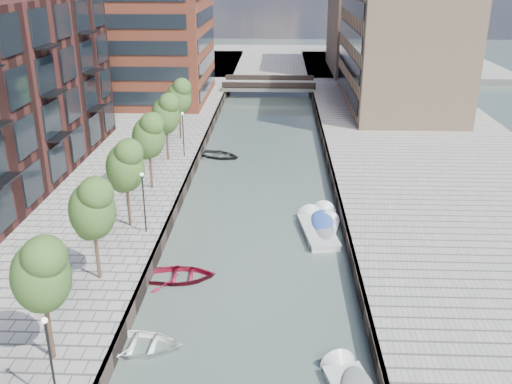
# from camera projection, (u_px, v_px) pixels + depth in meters

# --- Properties ---
(water) EXTENTS (300.00, 300.00, 0.00)m
(water) POSITION_uv_depth(u_px,v_px,m) (262.00, 167.00, 52.47)
(water) COLOR #38473F
(water) RESTS_ON ground
(quay_right) EXTENTS (20.00, 140.00, 1.00)m
(quay_right) POSITION_uv_depth(u_px,v_px,m) (439.00, 165.00, 51.69)
(quay_right) COLOR gray
(quay_right) RESTS_ON ground
(quay_wall_left) EXTENTS (0.25, 140.00, 1.00)m
(quay_wall_left) POSITION_uv_depth(u_px,v_px,m) (196.00, 161.00, 52.51)
(quay_wall_left) COLOR #332823
(quay_wall_left) RESTS_ON ground
(quay_wall_right) EXTENTS (0.25, 140.00, 1.00)m
(quay_wall_right) POSITION_uv_depth(u_px,v_px,m) (329.00, 163.00, 52.06)
(quay_wall_right) COLOR #332823
(quay_wall_right) RESTS_ON ground
(far_closure) EXTENTS (80.00, 40.00, 1.00)m
(far_closure) POSITION_uv_depth(u_px,v_px,m) (272.00, 61.00, 108.01)
(far_closure) COLOR gray
(far_closure) RESTS_ON ground
(tan_block_near) EXTENTS (12.00, 25.00, 14.00)m
(tan_block_near) POSITION_uv_depth(u_px,v_px,m) (399.00, 48.00, 69.36)
(tan_block_near) COLOR tan
(tan_block_near) RESTS_ON quay_right
(tan_block_far) EXTENTS (12.00, 20.00, 16.00)m
(tan_block_far) POSITION_uv_depth(u_px,v_px,m) (369.00, 20.00, 93.13)
(tan_block_far) COLOR tan
(tan_block_far) RESTS_ON quay_right
(bridge) EXTENTS (13.00, 6.00, 1.30)m
(bridge) POSITION_uv_depth(u_px,v_px,m) (269.00, 85.00, 81.68)
(bridge) COLOR gray
(bridge) RESTS_ON ground
(tree_1) EXTENTS (2.50, 2.50, 5.95)m
(tree_1) POSITION_uv_depth(u_px,v_px,m) (40.00, 272.00, 23.90)
(tree_1) COLOR #382619
(tree_1) RESTS_ON quay_left
(tree_2) EXTENTS (2.50, 2.50, 5.95)m
(tree_2) POSITION_uv_depth(u_px,v_px,m) (92.00, 207.00, 30.40)
(tree_2) COLOR #382619
(tree_2) RESTS_ON quay_left
(tree_3) EXTENTS (2.50, 2.50, 5.95)m
(tree_3) POSITION_uv_depth(u_px,v_px,m) (125.00, 164.00, 36.90)
(tree_3) COLOR #382619
(tree_3) RESTS_ON quay_left
(tree_4) EXTENTS (2.50, 2.50, 5.95)m
(tree_4) POSITION_uv_depth(u_px,v_px,m) (148.00, 135.00, 43.40)
(tree_4) COLOR #382619
(tree_4) RESTS_ON quay_left
(tree_5) EXTENTS (2.50, 2.50, 5.95)m
(tree_5) POSITION_uv_depth(u_px,v_px,m) (166.00, 113.00, 49.90)
(tree_5) COLOR #382619
(tree_5) RESTS_ON quay_left
(tree_6) EXTENTS (2.50, 2.50, 5.95)m
(tree_6) POSITION_uv_depth(u_px,v_px,m) (179.00, 96.00, 56.40)
(tree_6) COLOR #382619
(tree_6) RESTS_ON quay_left
(lamp_0) EXTENTS (0.24, 0.24, 4.12)m
(lamp_0) POSITION_uv_depth(u_px,v_px,m) (50.00, 353.00, 21.72)
(lamp_0) COLOR black
(lamp_0) RESTS_ON quay_left
(lamp_1) EXTENTS (0.24, 0.24, 4.12)m
(lamp_1) POSITION_uv_depth(u_px,v_px,m) (143.00, 196.00, 36.58)
(lamp_1) COLOR black
(lamp_1) RESTS_ON quay_left
(lamp_2) EXTENTS (0.24, 0.24, 4.12)m
(lamp_2) POSITION_uv_depth(u_px,v_px,m) (183.00, 130.00, 51.44)
(lamp_2) COLOR black
(lamp_2) RESTS_ON quay_left
(sloop_2) EXTENTS (4.65, 3.52, 0.91)m
(sloop_2) POSITION_uv_depth(u_px,v_px,m) (179.00, 279.00, 33.76)
(sloop_2) COLOR maroon
(sloop_2) RESTS_ON ground
(sloop_3) EXTENTS (4.55, 3.28, 0.93)m
(sloop_3) POSITION_uv_depth(u_px,v_px,m) (138.00, 349.00, 27.60)
(sloop_3) COLOR white
(sloop_3) RESTS_ON ground
(sloop_4) EXTENTS (5.18, 4.53, 0.89)m
(sloop_4) POSITION_uv_depth(u_px,v_px,m) (219.00, 157.00, 55.33)
(sloop_4) COLOR #252427
(sloop_4) RESTS_ON ground
(motorboat_2) EXTENTS (2.76, 5.89, 1.89)m
(motorboat_2) POSITION_uv_depth(u_px,v_px,m) (316.00, 229.00, 39.91)
(motorboat_2) COLOR #B4B5B2
(motorboat_2) RESTS_ON ground
(motorboat_3) EXTENTS (2.32, 5.27, 1.70)m
(motorboat_3) POSITION_uv_depth(u_px,v_px,m) (322.00, 222.00, 40.82)
(motorboat_3) COLOR silver
(motorboat_3) RESTS_ON ground
(motorboat_4) EXTENTS (2.51, 4.71, 1.49)m
(motorboat_4) POSITION_uv_depth(u_px,v_px,m) (325.00, 231.00, 39.51)
(motorboat_4) COLOR silver
(motorboat_4) RESTS_ON ground
(car) EXTENTS (2.56, 3.81, 1.20)m
(car) POSITION_uv_depth(u_px,v_px,m) (361.00, 98.00, 72.51)
(car) COLOR silver
(car) RESTS_ON quay_right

